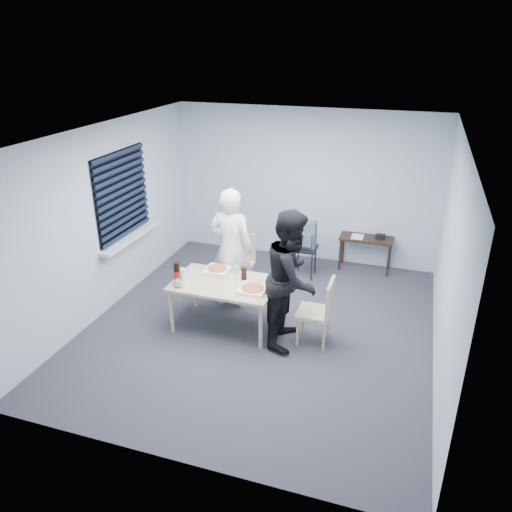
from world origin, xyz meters
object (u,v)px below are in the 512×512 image
(chair_far, at_px, (241,258))
(person_white, at_px, (231,249))
(side_table, at_px, (366,242))
(mug_b, at_px, (236,270))
(backpack, at_px, (306,235))
(chair_right, at_px, (321,308))
(stool, at_px, (305,253))
(mug_a, at_px, (180,283))
(dining_table, at_px, (225,287))
(soda_bottle, at_px, (177,273))
(person_black, at_px, (292,278))

(chair_far, xyz_separation_m, person_white, (0.05, -0.51, 0.37))
(side_table, distance_m, mug_b, 2.59)
(backpack, bearing_deg, chair_far, -163.22)
(chair_right, height_order, stool, chair_right)
(side_table, height_order, mug_a, mug_a)
(backpack, distance_m, mug_b, 1.63)
(dining_table, relative_size, chair_right, 1.52)
(stool, bearing_deg, mug_a, -118.83)
(mug_b, distance_m, soda_bottle, 0.83)
(chair_right, bearing_deg, mug_a, -170.93)
(chair_right, relative_size, person_black, 0.50)
(chair_far, distance_m, side_table, 2.19)
(person_white, xyz_separation_m, backpack, (0.80, 1.25, -0.16))
(person_black, xyz_separation_m, mug_a, (-1.43, -0.25, -0.18))
(dining_table, distance_m, side_table, 2.88)
(side_table, distance_m, stool, 1.07)
(chair_far, distance_m, person_white, 0.63)
(chair_far, height_order, side_table, chair_far)
(backpack, bearing_deg, stool, 65.81)
(person_black, bearing_deg, chair_right, -83.82)
(chair_right, distance_m, mug_a, 1.84)
(mug_a, bearing_deg, person_black, 9.83)
(stool, bearing_deg, chair_far, -138.52)
(person_black, relative_size, mug_b, 17.70)
(dining_table, distance_m, person_black, 0.96)
(person_white, distance_m, backpack, 1.49)
(chair_far, distance_m, backpack, 1.14)
(side_table, relative_size, mug_b, 8.69)
(stool, height_order, backpack, backpack)
(person_white, distance_m, person_black, 1.22)
(chair_far, relative_size, person_white, 0.50)
(person_black, bearing_deg, mug_b, 66.73)
(side_table, bearing_deg, mug_b, -126.28)
(person_white, height_order, person_black, same)
(person_white, relative_size, mug_a, 14.39)
(dining_table, xyz_separation_m, person_black, (0.92, -0.05, 0.29))
(stool, bearing_deg, chair_right, -71.29)
(mug_b, bearing_deg, person_white, 123.45)
(soda_bottle, bearing_deg, dining_table, 19.96)
(chair_far, bearing_deg, stool, 41.48)
(person_white, bearing_deg, chair_right, 157.30)
(chair_right, xyz_separation_m, backpack, (-0.63, 1.84, 0.21))
(dining_table, xyz_separation_m, soda_bottle, (-0.58, -0.21, 0.20))
(person_black, relative_size, soda_bottle, 5.93)
(dining_table, relative_size, backpack, 3.05)
(chair_far, bearing_deg, person_black, -46.40)
(person_white, bearing_deg, backpack, -122.65)
(person_black, bearing_deg, mug_a, 99.83)
(soda_bottle, bearing_deg, mug_a, -50.44)
(chair_right, relative_size, person_white, 0.50)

